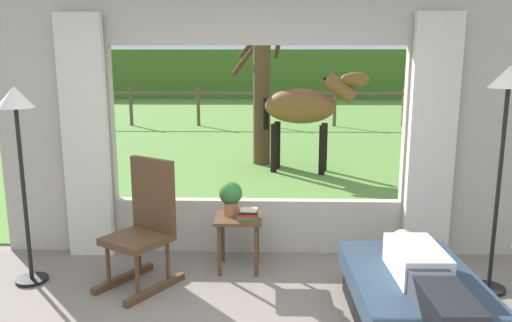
# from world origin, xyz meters

# --- Properties ---
(back_wall_with_window) EXTENTS (5.20, 0.12, 2.55)m
(back_wall_with_window) POSITION_xyz_m (0.00, 2.26, 1.25)
(back_wall_with_window) COLOR #ADA599
(back_wall_with_window) RESTS_ON ground_plane
(curtain_panel_left) EXTENTS (0.44, 0.10, 2.40)m
(curtain_panel_left) POSITION_xyz_m (-1.69, 2.12, 1.20)
(curtain_panel_left) COLOR beige
(curtain_panel_left) RESTS_ON ground_plane
(curtain_panel_right) EXTENTS (0.44, 0.10, 2.40)m
(curtain_panel_right) POSITION_xyz_m (1.69, 2.12, 1.20)
(curtain_panel_right) COLOR beige
(curtain_panel_right) RESTS_ON ground_plane
(outdoor_pasture_lawn) EXTENTS (36.00, 21.68, 0.02)m
(outdoor_pasture_lawn) POSITION_xyz_m (0.00, 13.16, 0.01)
(outdoor_pasture_lawn) COLOR #568438
(outdoor_pasture_lawn) RESTS_ON ground_plane
(distant_hill_ridge) EXTENTS (36.00, 2.00, 2.40)m
(distant_hill_ridge) POSITION_xyz_m (0.00, 23.00, 1.20)
(distant_hill_ridge) COLOR #486F28
(distant_hill_ridge) RESTS_ON ground_plane
(recliner_sofa) EXTENTS (0.94, 1.72, 0.42)m
(recliner_sofa) POSITION_xyz_m (1.20, 0.59, 0.22)
(recliner_sofa) COLOR black
(recliner_sofa) RESTS_ON ground_plane
(reclining_person) EXTENTS (0.35, 1.43, 0.22)m
(reclining_person) POSITION_xyz_m (1.20, 0.54, 0.52)
(reclining_person) COLOR silver
(reclining_person) RESTS_ON recliner_sofa
(rocking_chair) EXTENTS (0.75, 0.82, 1.12)m
(rocking_chair) POSITION_xyz_m (-0.96, 1.45, 0.55)
(rocking_chair) COLOR #4C331E
(rocking_chair) RESTS_ON ground_plane
(side_table) EXTENTS (0.44, 0.44, 0.52)m
(side_table) POSITION_xyz_m (-0.16, 1.79, 0.43)
(side_table) COLOR #4C331E
(side_table) RESTS_ON ground_plane
(potted_plant) EXTENTS (0.22, 0.22, 0.32)m
(potted_plant) POSITION_xyz_m (-0.24, 1.85, 0.70)
(potted_plant) COLOR #9E6042
(potted_plant) RESTS_ON side_table
(book_stack) EXTENTS (0.21, 0.16, 0.09)m
(book_stack) POSITION_xyz_m (-0.07, 1.73, 0.56)
(book_stack) COLOR #337247
(book_stack) RESTS_ON side_table
(floor_lamp_left) EXTENTS (0.32, 0.32, 1.75)m
(floor_lamp_left) POSITION_xyz_m (-2.02, 1.45, 1.41)
(floor_lamp_left) COLOR black
(floor_lamp_left) RESTS_ON ground_plane
(floor_lamp_right) EXTENTS (0.32, 0.32, 1.92)m
(floor_lamp_right) POSITION_xyz_m (2.03, 1.39, 1.55)
(floor_lamp_right) COLOR black
(floor_lamp_right) RESTS_ON ground_plane
(horse) EXTENTS (1.82, 0.81, 1.73)m
(horse) POSITION_xyz_m (0.71, 5.94, 1.16)
(horse) COLOR brown
(horse) RESTS_ON outdoor_pasture_lawn
(pasture_tree) EXTENTS (1.02, 0.89, 2.99)m
(pasture_tree) POSITION_xyz_m (-0.04, 6.65, 1.46)
(pasture_tree) COLOR #4C3823
(pasture_tree) RESTS_ON outdoor_pasture_lawn
(pasture_fence_line) EXTENTS (16.10, 0.10, 1.10)m
(pasture_fence_line) POSITION_xyz_m (0.00, 12.04, 0.74)
(pasture_fence_line) COLOR brown
(pasture_fence_line) RESTS_ON outdoor_pasture_lawn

